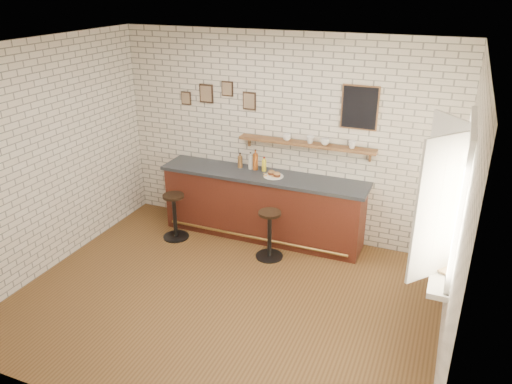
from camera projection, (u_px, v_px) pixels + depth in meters
ground at (225, 298)px, 6.16m from camera, size 5.00×5.00×0.00m
bar_counter at (263, 205)px, 7.46m from camera, size 3.10×0.65×1.01m
sandwich_plate at (274, 176)px, 7.17m from camera, size 0.28×0.28×0.01m
ciabatta_sandwich at (274, 174)px, 7.15m from camera, size 0.22×0.15×0.07m
potato_chips at (272, 175)px, 7.18m from camera, size 0.26×0.19×0.00m
bitters_bottle_brown at (240, 161)px, 7.49m from camera, size 0.07×0.07×0.23m
bitters_bottle_white at (251, 162)px, 7.42m from camera, size 0.07×0.07×0.26m
bitters_bottle_amber at (255, 161)px, 7.39m from camera, size 0.08×0.08×0.31m
condiment_bottle_yellow at (264, 165)px, 7.35m from camera, size 0.07×0.07×0.21m
bar_stool_left at (175, 215)px, 7.46m from camera, size 0.40×0.40×0.71m
bar_stool_right at (270, 233)px, 6.93m from camera, size 0.39×0.39×0.70m
wall_shelf at (306, 144)px, 7.05m from camera, size 2.00×0.18×0.18m
shelf_cup_a at (287, 137)px, 7.12m from camera, size 0.17×0.17×0.10m
shelf_cup_b at (310, 140)px, 7.00m from camera, size 0.15×0.15×0.10m
shelf_cup_c at (325, 142)px, 6.92m from camera, size 0.13×0.13×0.09m
shelf_cup_d at (352, 145)px, 6.79m from camera, size 0.14×0.14×0.10m
back_wall_decor at (297, 102)px, 6.95m from camera, size 2.96×0.02×0.56m
window_sill at (442, 263)px, 5.22m from camera, size 0.20×1.35×0.06m
casement_window at (448, 197)px, 4.94m from camera, size 0.40×1.30×1.56m
book_lower at (439, 267)px, 5.07m from camera, size 0.21×0.26×0.02m
book_upper at (439, 266)px, 5.06m from camera, size 0.23×0.25×0.02m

